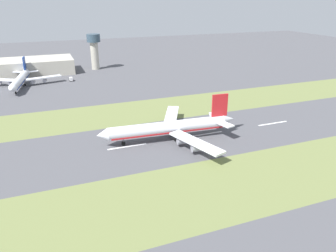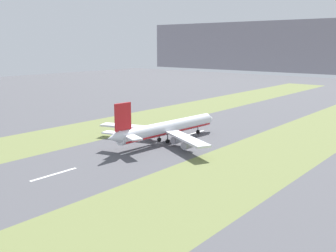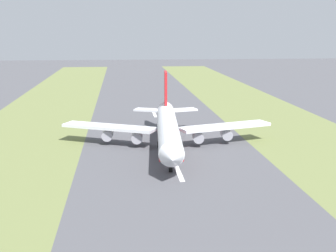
{
  "view_description": "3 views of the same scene",
  "coord_description": "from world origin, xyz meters",
  "px_view_note": "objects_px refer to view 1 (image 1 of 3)",
  "views": [
    {
      "loc": [
        -131.91,
        57.06,
        63.74
      ],
      "look_at": [
        0.38,
        5.93,
        7.0
      ],
      "focal_mm": 35.0,
      "sensor_mm": 36.0,
      "label": 1
    },
    {
      "loc": [
        109.51,
        -127.04,
        42.83
      ],
      "look_at": [
        0.38,
        5.93,
        7.0
      ],
      "focal_mm": 42.0,
      "sensor_mm": 36.0,
      "label": 2
    },
    {
      "loc": [
        13.68,
        135.48,
        34.04
      ],
      "look_at": [
        0.38,
        5.93,
        7.0
      ],
      "focal_mm": 50.0,
      "sensor_mm": 36.0,
      "label": 3
    }
  ],
  "objects_px": {
    "terminal_building": "(1,69)",
    "control_tower": "(94,48)",
    "airplane_parked_apron": "(21,79)",
    "apron_car": "(15,87)",
    "airplane_main_jet": "(172,127)",
    "service_truck": "(71,79)"
  },
  "relations": [
    {
      "from": "service_truck",
      "to": "apron_car",
      "type": "bearing_deg",
      "value": 100.61
    },
    {
      "from": "airplane_parked_apron",
      "to": "service_truck",
      "type": "relative_size",
      "value": 9.9
    },
    {
      "from": "airplane_main_jet",
      "to": "service_truck",
      "type": "relative_size",
      "value": 11.0
    },
    {
      "from": "airplane_main_jet",
      "to": "control_tower",
      "type": "relative_size",
      "value": 2.12
    },
    {
      "from": "airplane_main_jet",
      "to": "airplane_parked_apron",
      "type": "xyz_separation_m",
      "value": [
        131.48,
        69.46,
        -0.59
      ]
    },
    {
      "from": "terminal_building",
      "to": "airplane_parked_apron",
      "type": "height_order",
      "value": "airplane_parked_apron"
    },
    {
      "from": "terminal_building",
      "to": "service_truck",
      "type": "xyz_separation_m",
      "value": [
        -39.7,
        -53.06,
        -4.63
      ]
    },
    {
      "from": "airplane_parked_apron",
      "to": "apron_car",
      "type": "relative_size",
      "value": 12.97
    },
    {
      "from": "terminal_building",
      "to": "control_tower",
      "type": "bearing_deg",
      "value": -90.83
    },
    {
      "from": "airplane_parked_apron",
      "to": "apron_car",
      "type": "xyz_separation_m",
      "value": [
        -4.02,
        4.23,
        -4.43
      ]
    },
    {
      "from": "apron_car",
      "to": "airplane_main_jet",
      "type": "bearing_deg",
      "value": -149.97
    },
    {
      "from": "terminal_building",
      "to": "apron_car",
      "type": "height_order",
      "value": "terminal_building"
    },
    {
      "from": "control_tower",
      "to": "airplane_parked_apron",
      "type": "relative_size",
      "value": 0.52
    },
    {
      "from": "airplane_parked_apron",
      "to": "apron_car",
      "type": "distance_m",
      "value": 7.33
    },
    {
      "from": "airplane_main_jet",
      "to": "service_truck",
      "type": "xyz_separation_m",
      "value": [
        135.08,
        33.01,
        -4.36
      ]
    },
    {
      "from": "terminal_building",
      "to": "apron_car",
      "type": "xyz_separation_m",
      "value": [
        -47.32,
        -12.39,
        -5.29
      ]
    },
    {
      "from": "control_tower",
      "to": "airplane_parked_apron",
      "type": "bearing_deg",
      "value": 123.93
    },
    {
      "from": "control_tower",
      "to": "airplane_parked_apron",
      "type": "distance_m",
      "value": 76.82
    },
    {
      "from": "airplane_parked_apron",
      "to": "service_truck",
      "type": "distance_m",
      "value": 36.82
    },
    {
      "from": "terminal_building",
      "to": "service_truck",
      "type": "bearing_deg",
      "value": -126.8
    },
    {
      "from": "airplane_main_jet",
      "to": "apron_car",
      "type": "height_order",
      "value": "airplane_main_jet"
    },
    {
      "from": "control_tower",
      "to": "airplane_parked_apron",
      "type": "xyz_separation_m",
      "value": [
        -42.15,
        62.66,
        -14.11
      ]
    }
  ]
}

